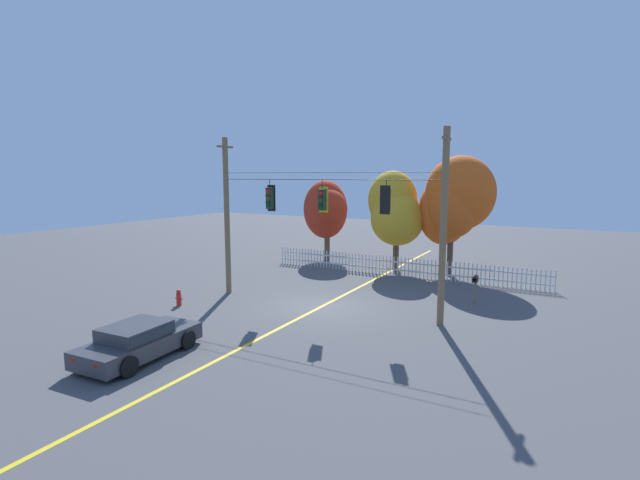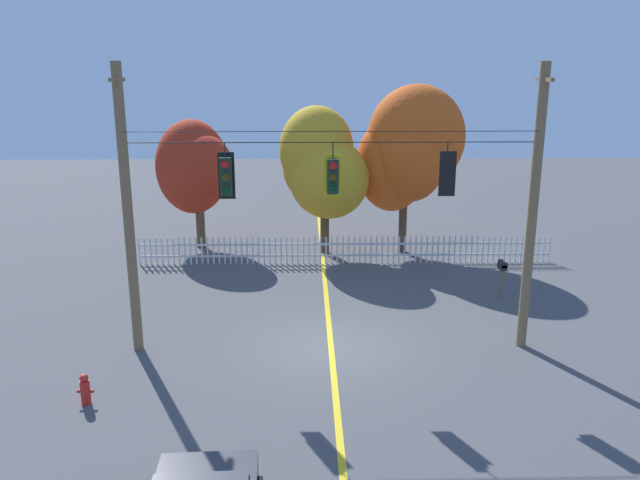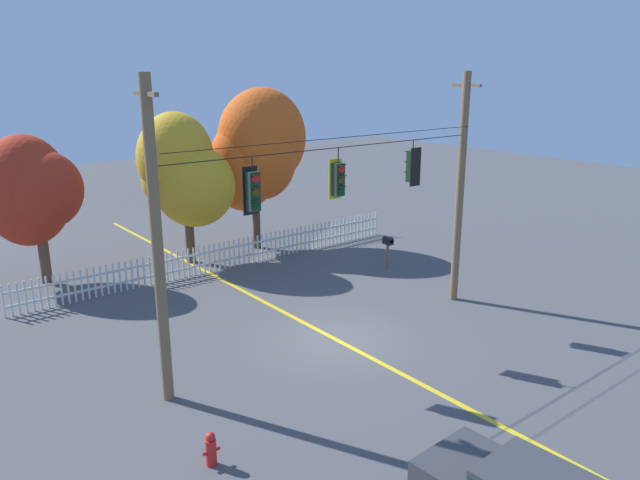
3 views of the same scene
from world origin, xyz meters
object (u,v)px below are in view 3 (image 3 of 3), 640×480
at_px(traffic_signal_eastbound_side, 253,191).
at_px(autumn_maple_mid, 183,174).
at_px(fire_hydrant, 211,449).
at_px(roadside_mailbox, 388,243).
at_px(traffic_signal_northbound_secondary, 338,179).
at_px(traffic_signal_northbound_primary, 413,166).
at_px(autumn_maple_near_fence, 33,191).
at_px(autumn_oak_far_east, 258,150).

xyz_separation_m(traffic_signal_eastbound_side, autumn_maple_mid, (2.71, 9.45, -1.09)).
distance_m(fire_hydrant, roadside_mailbox, 13.58).
bearing_deg(traffic_signal_northbound_secondary, traffic_signal_northbound_primary, -0.36).
bearing_deg(traffic_signal_northbound_primary, autumn_maple_mid, 107.66).
bearing_deg(roadside_mailbox, autumn_maple_near_fence, 149.39).
relative_size(traffic_signal_northbound_primary, autumn_maple_mid, 0.22).
relative_size(traffic_signal_eastbound_side, traffic_signal_northbound_secondary, 1.03).
xyz_separation_m(fire_hydrant, roadside_mailbox, (11.71, 6.84, 0.70)).
height_order(autumn_maple_near_fence, autumn_oak_far_east, autumn_oak_far_east).
bearing_deg(traffic_signal_northbound_secondary, traffic_signal_eastbound_side, 179.98).
relative_size(traffic_signal_eastbound_side, autumn_maple_near_fence, 0.27).
bearing_deg(autumn_maple_near_fence, fire_hydrant, -91.61).
xyz_separation_m(autumn_oak_far_east, fire_hydrant, (-9.34, -12.53, -4.02)).
xyz_separation_m(traffic_signal_eastbound_side, fire_hydrant, (-3.03, -2.97, -4.45)).
relative_size(autumn_maple_near_fence, roadside_mailbox, 4.23).
xyz_separation_m(traffic_signal_eastbound_side, traffic_signal_northbound_primary, (5.72, -0.02, 0.07)).
distance_m(autumn_maple_mid, roadside_mailbox, 8.59).
xyz_separation_m(autumn_maple_near_fence, autumn_maple_mid, (5.36, -1.13, 0.21)).
height_order(traffic_signal_eastbound_side, traffic_signal_northbound_primary, same).
relative_size(autumn_maple_near_fence, autumn_oak_far_east, 0.79).
bearing_deg(autumn_maple_near_fence, traffic_signal_northbound_secondary, -62.87).
xyz_separation_m(autumn_maple_mid, autumn_oak_far_east, (3.59, 0.12, 0.66)).
distance_m(traffic_signal_eastbound_side, autumn_maple_near_fence, 10.98).
height_order(traffic_signal_northbound_secondary, roadside_mailbox, traffic_signal_northbound_secondary).
height_order(autumn_maple_near_fence, autumn_maple_mid, autumn_maple_mid).
distance_m(traffic_signal_eastbound_side, traffic_signal_northbound_secondary, 2.77).
bearing_deg(traffic_signal_northbound_primary, fire_hydrant, -161.41).
distance_m(traffic_signal_northbound_secondary, autumn_maple_near_fence, 11.95).
bearing_deg(autumn_maple_mid, fire_hydrant, -114.83).
bearing_deg(autumn_maple_mid, roadside_mailbox, -43.06).
distance_m(traffic_signal_eastbound_side, autumn_maple_mid, 9.89).
relative_size(traffic_signal_northbound_primary, autumn_oak_far_east, 0.20).
height_order(autumn_maple_near_fence, roadside_mailbox, autumn_maple_near_fence).
height_order(traffic_signal_eastbound_side, autumn_maple_near_fence, traffic_signal_eastbound_side).
relative_size(autumn_maple_near_fence, autumn_maple_mid, 0.90).
distance_m(autumn_maple_mid, autumn_oak_far_east, 3.65).
bearing_deg(autumn_maple_mid, traffic_signal_northbound_secondary, -89.66).
height_order(autumn_maple_mid, roadside_mailbox, autumn_maple_mid).
bearing_deg(autumn_maple_near_fence, traffic_signal_eastbound_side, -75.91).
relative_size(autumn_oak_far_east, fire_hydrant, 9.37).
bearing_deg(autumn_maple_mid, autumn_oak_far_east, 1.84).
height_order(fire_hydrant, roadside_mailbox, roadside_mailbox).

